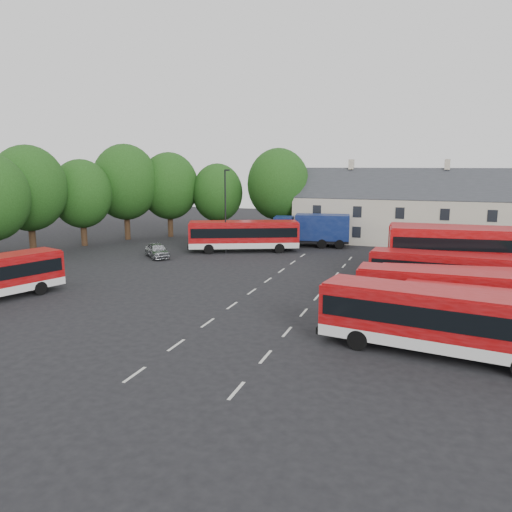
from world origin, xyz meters
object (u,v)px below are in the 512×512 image
object	(u,v)px
lamppost	(226,209)
bus_row_a	(441,317)
silver_car	(157,250)
box_truck	(313,229)
bus_dd_south	(460,253)

from	to	relation	value
lamppost	bus_row_a	bearing A→B (deg)	-47.92
bus_row_a	silver_car	xyz separation A→B (m)	(-27.04, 18.96, -1.26)
bus_row_a	lamppost	xyz separation A→B (m)	(-21.31, 23.61, 2.76)
bus_row_a	box_truck	bearing A→B (deg)	122.73
silver_car	bus_row_a	bearing A→B (deg)	-79.83
box_truck	bus_row_a	bearing A→B (deg)	-75.93
lamppost	bus_dd_south	bearing A→B (deg)	-16.65
box_truck	silver_car	xyz separation A→B (m)	(-13.57, -12.03, -1.37)
bus_dd_south	box_truck	bearing A→B (deg)	131.52
silver_car	bus_dd_south	bearing A→B (deg)	-49.25
bus_row_a	bus_dd_south	world-z (taller)	bus_dd_south
bus_row_a	box_truck	size ratio (longest dim) A/B	1.36
bus_dd_south	lamppost	distance (m)	24.15
bus_dd_south	silver_car	size ratio (longest dim) A/B	2.53
bus_row_a	box_truck	xyz separation A→B (m)	(-13.47, 30.99, 0.10)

